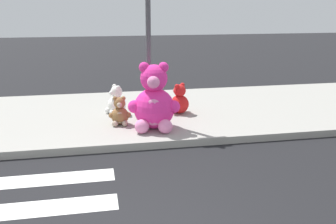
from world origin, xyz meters
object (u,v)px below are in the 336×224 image
at_px(plush_white, 116,102).
at_px(plush_brown, 120,113).
at_px(sign_pole, 148,44).
at_px(plush_pink_large, 154,103).
at_px(plush_red, 179,101).

height_order(plush_white, plush_brown, plush_white).
relative_size(sign_pole, plush_white, 4.62).
bearing_deg(plush_pink_large, plush_brown, 149.06).
xyz_separation_m(sign_pole, plush_pink_large, (0.01, -0.59, -1.14)).
height_order(plush_red, plush_brown, plush_red).
relative_size(plush_white, plush_brown, 1.12).
xyz_separation_m(sign_pole, plush_red, (0.77, 0.46, -1.41)).
distance_m(sign_pole, plush_brown, 1.61).
bearing_deg(sign_pole, plush_red, 30.85).
distance_m(plush_red, plush_white, 1.48).
bearing_deg(plush_brown, plush_red, 24.11).
bearing_deg(plush_red, plush_white, 171.06).
relative_size(sign_pole, plush_brown, 5.17).
bearing_deg(plush_brown, plush_white, 91.71).
bearing_deg(plush_white, sign_pole, -45.02).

